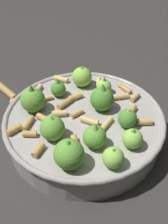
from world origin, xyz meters
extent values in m
plane|color=#2D2B28|center=(0.00, 0.00, 0.00)|extent=(2.40, 2.40, 0.00)
cylinder|color=#9E9993|center=(0.00, 0.00, 0.03)|extent=(0.28, 0.28, 0.05)
torus|color=#9E9993|center=(0.00, 0.00, 0.05)|extent=(0.29, 0.29, 0.01)
sphere|color=#609E38|center=(-0.06, 0.04, 0.07)|extent=(0.04, 0.04, 0.04)
cone|color=#75B247|center=(-0.06, 0.04, 0.09)|extent=(0.02, 0.02, 0.01)
sphere|color=#4C8933|center=(-0.01, -0.08, 0.07)|extent=(0.03, 0.03, 0.03)
cone|color=#8CC64C|center=(-0.01, -0.08, 0.08)|extent=(0.01, 0.01, 0.01)
sphere|color=#8CC64C|center=(-0.10, -0.06, 0.07)|extent=(0.03, 0.03, 0.03)
cone|color=#4C8933|center=(-0.10, -0.06, 0.08)|extent=(0.01, 0.01, 0.01)
sphere|color=#4C8933|center=(0.05, 0.06, 0.06)|extent=(0.03, 0.03, 0.03)
cone|color=#4C8933|center=(0.05, 0.06, 0.08)|extent=(0.01, 0.01, 0.01)
sphere|color=#8CC64C|center=(0.10, 0.02, 0.07)|extent=(0.04, 0.04, 0.04)
cone|color=#75B247|center=(0.10, 0.02, 0.09)|extent=(0.02, 0.02, 0.01)
sphere|color=#8CC64C|center=(-0.06, -0.09, 0.07)|extent=(0.03, 0.03, 0.03)
cone|color=#4C8933|center=(-0.06, -0.09, 0.08)|extent=(0.02, 0.02, 0.01)
sphere|color=#609E38|center=(-0.07, -0.03, 0.07)|extent=(0.04, 0.04, 0.04)
cone|color=#75B247|center=(-0.07, -0.03, 0.09)|extent=(0.02, 0.02, 0.02)
sphere|color=#609E38|center=(0.00, 0.09, 0.07)|extent=(0.04, 0.04, 0.04)
cone|color=#4C8933|center=(0.00, 0.09, 0.10)|extent=(0.02, 0.02, 0.02)
sphere|color=#8CC64C|center=(0.08, -0.02, 0.06)|extent=(0.03, 0.03, 0.03)
cone|color=#4C8933|center=(0.08, -0.02, 0.08)|extent=(0.01, 0.01, 0.01)
sphere|color=#609E38|center=(-0.11, 0.00, 0.07)|extent=(0.05, 0.05, 0.05)
cone|color=#4C8933|center=(-0.11, 0.00, 0.09)|extent=(0.02, 0.02, 0.01)
sphere|color=#4C8933|center=(0.03, -0.03, 0.07)|extent=(0.04, 0.04, 0.04)
cone|color=#609E38|center=(0.03, -0.03, 0.10)|extent=(0.02, 0.02, 0.02)
cylinder|color=tan|center=(0.06, 0.11, 0.06)|extent=(0.02, 0.01, 0.01)
cylinder|color=tan|center=(0.10, -0.01, 0.06)|extent=(0.03, 0.02, 0.01)
cylinder|color=tan|center=(0.06, -0.06, 0.06)|extent=(0.02, 0.03, 0.01)
cylinder|color=tan|center=(-0.02, -0.04, 0.05)|extent=(0.03, 0.02, 0.01)
cylinder|color=tan|center=(0.02, 0.04, 0.06)|extent=(0.03, 0.03, 0.01)
cylinder|color=tan|center=(-0.06, 0.11, 0.06)|extent=(0.03, 0.02, 0.01)
cylinder|color=tan|center=(0.00, 0.01, 0.05)|extent=(0.03, 0.02, 0.01)
cylinder|color=tan|center=(-0.02, -0.01, 0.06)|extent=(0.02, 0.03, 0.01)
cylinder|color=tan|center=(0.05, 0.03, 0.06)|extent=(0.03, 0.03, 0.01)
cylinder|color=tan|center=(0.07, -0.09, 0.06)|extent=(0.03, 0.02, 0.01)
cylinder|color=tan|center=(-0.01, 0.04, 0.06)|extent=(0.02, 0.03, 0.01)
cylinder|color=tan|center=(0.03, 0.08, 0.05)|extent=(0.02, 0.03, 0.01)
cylinder|color=tan|center=(-0.07, 0.08, 0.06)|extent=(0.01, 0.02, 0.01)
cylinder|color=tan|center=(0.09, -0.07, 0.05)|extent=(0.03, 0.03, 0.01)
cylinder|color=tan|center=(0.02, -0.08, 0.06)|extent=(0.03, 0.02, 0.01)
cylinder|color=tan|center=(0.00, -0.11, 0.06)|extent=(0.02, 0.03, 0.01)
cylinder|color=tan|center=(0.10, 0.07, 0.06)|extent=(0.02, 0.03, 0.01)
cylinder|color=tan|center=(-0.04, 0.09, 0.06)|extent=(0.03, 0.01, 0.01)
cylinder|color=tan|center=(-0.03, 0.06, 0.06)|extent=(0.02, 0.04, 0.01)
cylinder|color=tan|center=(-0.10, 0.05, 0.06)|extent=(0.03, 0.02, 0.01)
cylinder|color=tan|center=(-0.07, 0.00, 0.06)|extent=(0.03, 0.02, 0.01)
ellipsoid|color=#B2844C|center=(0.07, 0.16, 0.01)|extent=(0.06, 0.06, 0.01)
camera|label=1|loc=(-0.35, -0.07, 0.36)|focal=42.08mm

